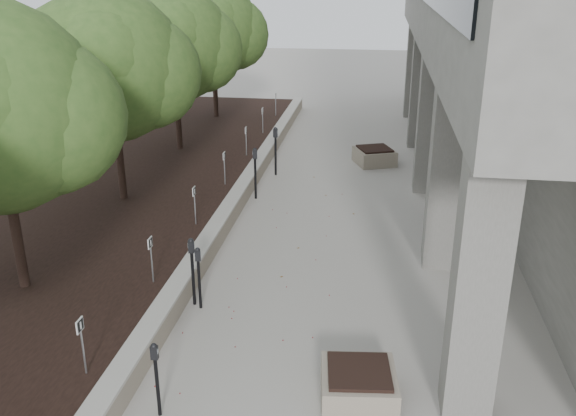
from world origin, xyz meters
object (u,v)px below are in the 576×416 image
Objects in this scene: crabapple_tree_4 at (175,69)px; planter_front at (359,384)px; parking_meter_2 at (193,272)px; parking_meter_5 at (276,151)px; crabapple_tree_5 at (214,50)px; crabapple_tree_2 at (2,152)px; crabapple_tree_3 at (114,98)px; planter_back at (374,156)px; parking_meter_1 at (157,380)px; parking_meter_4 at (255,174)px; parking_meter_3 at (199,278)px.

planter_front is at bearing -61.14° from crabapple_tree_4.
parking_meter_5 is (0.26, 8.33, 0.07)m from parking_meter_2.
crabapple_tree_4 is 10.40m from parking_meter_2.
crabapple_tree_4 is at bearing -90.00° from crabapple_tree_5.
crabapple_tree_3 is (0.00, 5.00, 0.00)m from crabapple_tree_2.
crabapple_tree_3 is 6.12m from parking_meter_2.
crabapple_tree_5 is 7.55m from parking_meter_5.
planter_front is at bearing -70.06° from parking_meter_5.
parking_meter_2 reaches higher than planter_back.
parking_meter_1 is 0.87× the size of parking_meter_2.
crabapple_tree_5 is at bearing 90.00° from crabapple_tree_3.
parking_meter_5 is (-0.15, 11.56, 0.16)m from parking_meter_1.
crabapple_tree_3 is 4.36m from parking_meter_4.
parking_meter_4 is (3.34, 1.53, -2.36)m from crabapple_tree_3.
crabapple_tree_3 is at bearing -90.00° from crabapple_tree_5.
crabapple_tree_5 is 3.45× the size of parking_meter_5.
crabapple_tree_3 is 4.79× the size of planter_front.
crabapple_tree_5 is at bearing 100.10° from parking_meter_1.
crabapple_tree_3 is at bearing 107.82° from parking_meter_2.
crabapple_tree_2 is at bearing 141.29° from parking_meter_1.
crabapple_tree_4 reaches higher than parking_meter_5.
parking_meter_1 is at bearing -37.05° from crabapple_tree_2.
planter_back is at bearing 57.43° from crabapple_tree_2.
crabapple_tree_2 is at bearing 168.71° from parking_meter_3.
parking_meter_1 is at bearing -64.59° from crabapple_tree_3.
parking_meter_5 is at bearing 70.21° from parking_meter_2.
crabapple_tree_5 is 18.46m from planter_front.
parking_meter_4 reaches higher than parking_meter_3.
crabapple_tree_4 is 4.43m from parking_meter_5.
crabapple_tree_2 is at bearing -90.00° from crabapple_tree_5.
crabapple_tree_3 is 6.32m from parking_meter_3.
planter_front is at bearing 13.61° from parking_meter_1.
parking_meter_3 is at bearing -107.63° from planter_back.
crabapple_tree_4 reaches higher than planter_back.
parking_meter_4 is 1.26× the size of planter_back.
parking_meter_3 is 1.14× the size of planter_front.
planter_front is (3.32, -2.43, -0.45)m from parking_meter_2.
planter_back is (6.67, 5.45, -2.84)m from crabapple_tree_3.
crabapple_tree_4 is at bearing 104.48° from parking_meter_1.
crabapple_tree_2 is 9.74m from parking_meter_5.
parking_meter_4 is at bearing -130.37° from planter_back.
parking_meter_4 reaches higher than planter_back.
crabapple_tree_4 is 5.37m from parking_meter_4.
planter_back is (6.67, 10.45, -2.84)m from crabapple_tree_2.
parking_meter_2 is 1.10× the size of parking_meter_3.
parking_meter_3 is 1.08× the size of planter_back.
parking_meter_2 is 1.26× the size of planter_front.
parking_meter_3 is at bearing -53.61° from crabapple_tree_3.
planter_back is at bearing 53.37° from parking_meter_2.
crabapple_tree_5 is at bearing 86.72° from parking_meter_3.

